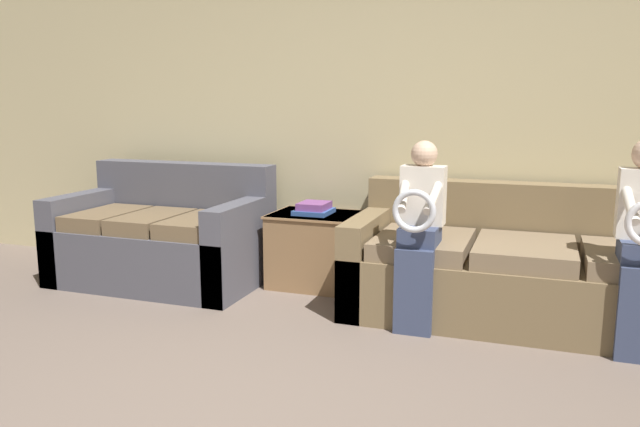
# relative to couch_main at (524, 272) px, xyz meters

# --- Properties ---
(wall_back) EXTENTS (7.57, 0.06, 2.55)m
(wall_back) POSITION_rel_couch_main_xyz_m (-1.09, 0.52, 0.98)
(wall_back) COLOR #C6B789
(wall_back) RESTS_ON ground_plane
(couch_main) EXTENTS (2.18, 0.96, 0.82)m
(couch_main) POSITION_rel_couch_main_xyz_m (0.00, 0.00, 0.00)
(couch_main) COLOR brown
(couch_main) RESTS_ON ground_plane
(couch_side) EXTENTS (1.52, 0.90, 0.88)m
(couch_side) POSITION_rel_couch_main_xyz_m (-2.61, -0.06, 0.02)
(couch_side) COLOR #4C4C56
(couch_side) RESTS_ON ground_plane
(child_left_seated) EXTENTS (0.26, 0.37, 1.13)m
(child_left_seated) POSITION_rel_couch_main_xyz_m (-0.60, -0.41, 0.33)
(child_left_seated) COLOR #384260
(child_left_seated) RESTS_ON ground_plane
(side_shelf) EXTENTS (0.62, 0.52, 0.54)m
(side_shelf) POSITION_rel_couch_main_xyz_m (-1.49, 0.21, -0.02)
(side_shelf) COLOR olive
(side_shelf) RESTS_ON ground_plane
(book_stack) EXTENTS (0.25, 0.27, 0.09)m
(book_stack) POSITION_rel_couch_main_xyz_m (-1.49, 0.20, 0.29)
(book_stack) COLOR #33569E
(book_stack) RESTS_ON side_shelf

